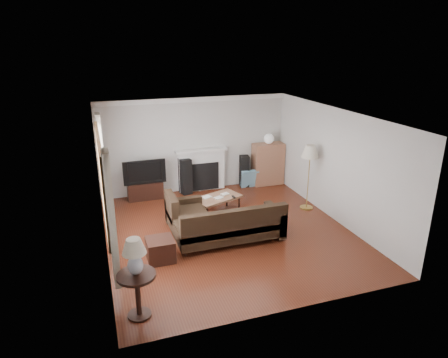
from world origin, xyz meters
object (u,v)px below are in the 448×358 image
object	(u,v)px
floor_lamp	(308,178)
side_table	(138,295)
coffee_table	(217,205)
tv_stand	(145,190)
bookshelf	(268,164)
sectional_sofa	(230,224)

from	to	relation	value
floor_lamp	side_table	size ratio (longest dim) A/B	2.22
coffee_table	tv_stand	bearing A→B (deg)	113.50
bookshelf	sectional_sofa	distance (m)	3.61
floor_lamp	side_table	bearing A→B (deg)	-147.68
side_table	sectional_sofa	bearing A→B (deg)	41.14
tv_stand	bookshelf	size ratio (longest dim) A/B	0.76
bookshelf	sectional_sofa	bearing A→B (deg)	-126.68
coffee_table	floor_lamp	xyz separation A→B (m)	(2.15, -0.38, 0.57)
sectional_sofa	side_table	world-z (taller)	sectional_sofa
bookshelf	sectional_sofa	size ratio (longest dim) A/B	0.50
tv_stand	bookshelf	bearing A→B (deg)	0.29
bookshelf	side_table	distance (m)	6.28
coffee_table	side_table	xyz separation A→B (m)	(-2.22, -3.14, 0.14)
tv_stand	side_table	world-z (taller)	side_table
sectional_sofa	tv_stand	bearing A→B (deg)	114.25
bookshelf	side_table	bearing A→B (deg)	-131.91
floor_lamp	side_table	world-z (taller)	floor_lamp
bookshelf	side_table	size ratio (longest dim) A/B	1.65
tv_stand	sectional_sofa	xyz separation A→B (m)	(1.29, -2.87, 0.16)
sectional_sofa	floor_lamp	size ratio (longest dim) A/B	1.49
sectional_sofa	coffee_table	size ratio (longest dim) A/B	2.16
bookshelf	floor_lamp	size ratio (longest dim) A/B	0.74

